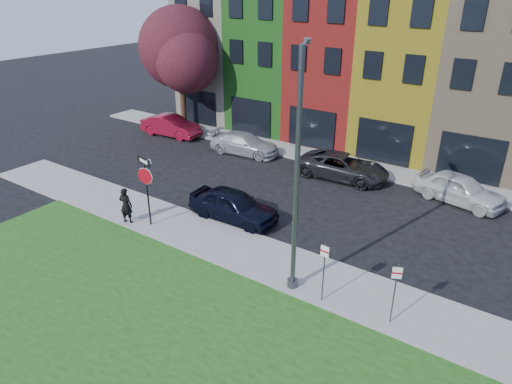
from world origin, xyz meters
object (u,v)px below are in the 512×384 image
Objects in this scene: stop_sign at (146,178)px; street_lamp at (297,176)px; man at (126,205)px; sedan_near at (233,205)px.

street_lamp is at bearing 13.18° from stop_sign.
man is at bearing 157.01° from street_lamp.
street_lamp is at bearing -122.29° from sedan_near.
man is 0.39× the size of sedan_near.
stop_sign is 8.07m from street_lamp.
stop_sign is 1.91× the size of man.
stop_sign is at bearing 133.11° from sedan_near.
stop_sign is at bearing 154.00° from street_lamp.
stop_sign reaches higher than man.
street_lamp is (8.88, 0.27, 3.51)m from man.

